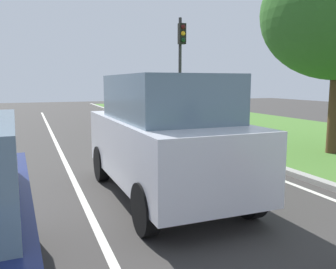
{
  "coord_description": "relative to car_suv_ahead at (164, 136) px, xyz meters",
  "views": [
    {
      "loc": [
        -1.54,
        3.03,
        2.15
      ],
      "look_at": [
        0.81,
        9.02,
        1.2
      ],
      "focal_mm": 38.01,
      "sensor_mm": 36.0,
      "label": 1
    }
  ],
  "objects": [
    {
      "name": "ground_plane",
      "position": [
        -0.77,
        4.89,
        -1.17
      ],
      "size": [
        60.0,
        60.0,
        0.0
      ],
      "primitive_type": "plane",
      "color": "#383533"
    },
    {
      "name": "lane_line_center",
      "position": [
        -1.47,
        4.89,
        -1.16
      ],
      "size": [
        0.12,
        32.0,
        0.01
      ],
      "primitive_type": "cube",
      "color": "silver",
      "rests_on": "ground"
    },
    {
      "name": "lane_line_right_edge",
      "position": [
        2.83,
        4.89,
        -1.16
      ],
      "size": [
        0.12,
        32.0,
        0.01
      ],
      "primitive_type": "cube",
      "color": "silver",
      "rests_on": "ground"
    },
    {
      "name": "grass_verge_right",
      "position": [
        7.73,
        4.89,
        -1.14
      ],
      "size": [
        9.0,
        48.0,
        0.06
      ],
      "primitive_type": "cube",
      "color": "#47752D",
      "rests_on": "ground"
    },
    {
      "name": "curb_right",
      "position": [
        3.33,
        4.89,
        -1.11
      ],
      "size": [
        0.24,
        48.0,
        0.12
      ],
      "primitive_type": "cube",
      "color": "#9E9B93",
      "rests_on": "ground"
    },
    {
      "name": "car_suv_ahead",
      "position": [
        0.0,
        0.0,
        0.0
      ],
      "size": [
        2.01,
        4.52,
        2.28
      ],
      "rotation": [
        0.0,
        0.0,
        0.01
      ],
      "color": "silver",
      "rests_on": "ground"
    },
    {
      "name": "traffic_light_near_right",
      "position": [
        4.23,
        8.98,
        2.21
      ],
      "size": [
        0.32,
        0.5,
        5.02
      ],
      "color": "#2D2D2D",
      "rests_on": "ground"
    }
  ]
}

